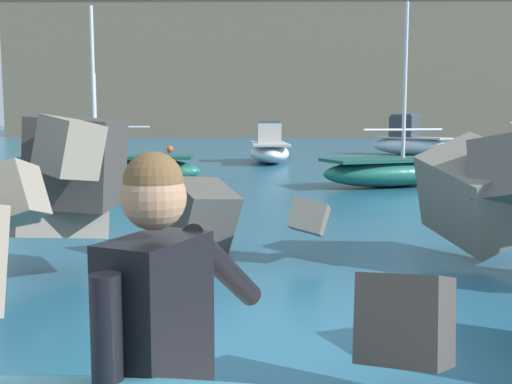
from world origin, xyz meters
name	(u,v)px	position (x,y,z in m)	size (l,w,h in m)	color
ground_plane	(285,346)	(0.00, 0.00, 0.00)	(400.00, 400.00, 0.00)	#235B7A
breakwater_jetty	(290,197)	(0.14, 2.40, 1.11)	(32.22, 6.88, 2.49)	#4C4944
boat_near_left	(393,171)	(3.94, 13.87, 0.51)	(5.17, 3.41, 5.76)	#1E6656
boat_near_centre	(409,142)	(8.68, 31.62, 0.78)	(4.81, 5.13, 2.45)	white
boat_near_right	(269,149)	(0.13, 24.85, 0.67)	(2.17, 5.73, 2.06)	white
boat_mid_left	(97,141)	(-13.00, 41.60, 0.46)	(3.13, 5.32, 5.64)	navy
boat_mid_centre	(109,169)	(-5.08, 13.76, 0.55)	(5.81, 1.74, 5.61)	#1E6656
mooring_buoy_middle	(170,149)	(-6.26, 34.38, 0.22)	(0.44, 0.44, 0.44)	#E54C1E
headland_bluff	(370,75)	(16.72, 91.67, 9.18)	(99.60, 44.24, 18.31)	#756651
station_building_west	(404,2)	(21.76, 92.14, 20.30)	(8.07, 7.68, 3.94)	#B2ADA3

